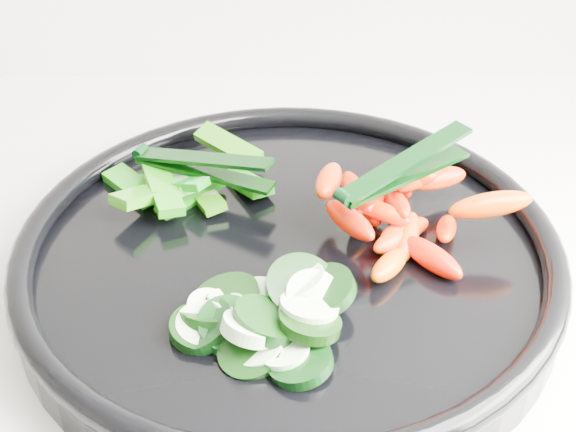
{
  "coord_description": "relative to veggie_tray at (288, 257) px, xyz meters",
  "views": [
    {
      "loc": [
        0.7,
        1.25,
        1.3
      ],
      "look_at": [
        0.7,
        1.68,
        0.99
      ],
      "focal_mm": 50.0,
      "sensor_mm": 36.0,
      "label": 1
    }
  ],
  "objects": [
    {
      "name": "veggie_tray",
      "position": [
        0.0,
        0.0,
        0.0
      ],
      "size": [
        0.46,
        0.46,
        0.04
      ],
      "color": "black",
      "rests_on": "counter"
    },
    {
      "name": "cucumber_pile",
      "position": [
        -0.02,
        -0.07,
        0.01
      ],
      "size": [
        0.13,
        0.11,
        0.04
      ],
      "color": "black",
      "rests_on": "veggie_tray"
    },
    {
      "name": "carrot_pile",
      "position": [
        0.08,
        0.03,
        0.02
      ],
      "size": [
        0.15,
        0.15,
        0.05
      ],
      "color": "#FF3C00",
      "rests_on": "veggie_tray"
    },
    {
      "name": "pepper_pile",
      "position": [
        -0.08,
        0.07,
        0.01
      ],
      "size": [
        0.13,
        0.12,
        0.04
      ],
      "color": "#216209",
      "rests_on": "veggie_tray"
    },
    {
      "name": "tong_carrot",
      "position": [
        0.08,
        0.03,
        0.05
      ],
      "size": [
        0.1,
        0.08,
        0.02
      ],
      "color": "black",
      "rests_on": "carrot_pile"
    },
    {
      "name": "tong_pepper",
      "position": [
        -0.07,
        0.07,
        0.03
      ],
      "size": [
        0.11,
        0.06,
        0.02
      ],
      "color": "black",
      "rests_on": "pepper_pile"
    }
  ]
}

